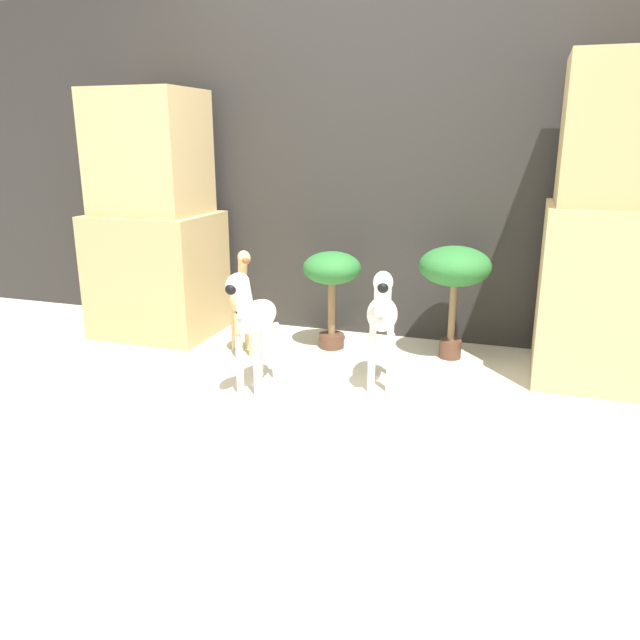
# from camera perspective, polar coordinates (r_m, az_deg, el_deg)

# --- Properties ---
(ground_plane) EXTENTS (14.00, 14.00, 0.00)m
(ground_plane) POSITION_cam_1_polar(r_m,az_deg,el_deg) (2.96, -1.46, -9.03)
(ground_plane) COLOR beige
(wall_back) EXTENTS (6.40, 0.08, 2.20)m
(wall_back) POSITION_cam_1_polar(r_m,az_deg,el_deg) (4.05, 5.47, 13.90)
(wall_back) COLOR #2D2B28
(wall_back) RESTS_ON ground_plane
(rock_pillar_left) EXTENTS (0.76, 0.62, 1.56)m
(rock_pillar_left) POSITION_cam_1_polar(r_m,az_deg,el_deg) (4.22, -14.92, 8.28)
(rock_pillar_left) COLOR tan
(rock_pillar_left) RESTS_ON ground_plane
(rock_pillar_right) EXTENTS (0.76, 0.62, 1.66)m
(rock_pillar_right) POSITION_cam_1_polar(r_m,az_deg,el_deg) (3.57, 25.95, 7.07)
(rock_pillar_right) COLOR tan
(rock_pillar_right) RESTS_ON ground_plane
(zebra_right) EXTENTS (0.23, 0.50, 0.65)m
(zebra_right) POSITION_cam_1_polar(r_m,az_deg,el_deg) (3.21, 5.71, 0.57)
(zebra_right) COLOR white
(zebra_right) RESTS_ON ground_plane
(zebra_left) EXTENTS (0.16, 0.50, 0.65)m
(zebra_left) POSITION_cam_1_polar(r_m,az_deg,el_deg) (3.17, -6.12, 0.36)
(zebra_left) COLOR white
(zebra_left) RESTS_ON ground_plane
(giraffe_figurine) EXTENTS (0.29, 0.36, 0.66)m
(giraffe_figurine) POSITION_cam_1_polar(r_m,az_deg,el_deg) (3.71, -7.17, 1.97)
(giraffe_figurine) COLOR tan
(giraffe_figurine) RESTS_ON ground_plane
(potted_palm_front) EXTENTS (0.35, 0.35, 0.61)m
(potted_palm_front) POSITION_cam_1_polar(r_m,az_deg,el_deg) (3.80, 1.09, 4.14)
(potted_palm_front) COLOR #513323
(potted_palm_front) RESTS_ON ground_plane
(potted_palm_back) EXTENTS (0.41, 0.41, 0.67)m
(potted_palm_back) POSITION_cam_1_polar(r_m,az_deg,el_deg) (3.68, 12.23, 4.43)
(potted_palm_back) COLOR #513323
(potted_palm_back) RESTS_ON ground_plane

